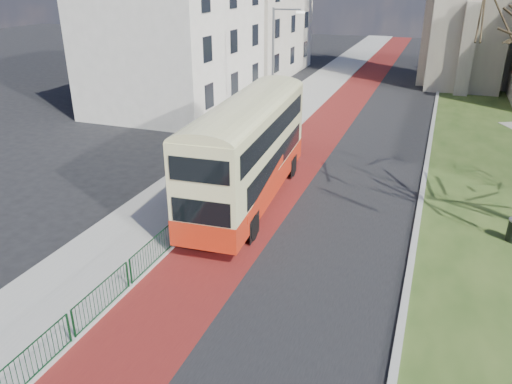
% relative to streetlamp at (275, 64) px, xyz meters
% --- Properties ---
extents(ground, '(160.00, 160.00, 0.00)m').
position_rel_streetlamp_xyz_m(ground, '(4.35, -18.00, -4.59)').
color(ground, black).
rests_on(ground, ground).
extents(road_carriageway, '(9.00, 120.00, 0.01)m').
position_rel_streetlamp_xyz_m(road_carriageway, '(5.85, 2.00, -4.59)').
color(road_carriageway, black).
rests_on(road_carriageway, ground).
extents(bus_lane, '(3.40, 120.00, 0.01)m').
position_rel_streetlamp_xyz_m(bus_lane, '(3.15, 2.00, -4.59)').
color(bus_lane, '#591414').
rests_on(bus_lane, ground).
extents(pavement_west, '(4.00, 120.00, 0.12)m').
position_rel_streetlamp_xyz_m(pavement_west, '(-0.65, 2.00, -4.53)').
color(pavement_west, gray).
rests_on(pavement_west, ground).
extents(kerb_west, '(0.25, 120.00, 0.13)m').
position_rel_streetlamp_xyz_m(kerb_west, '(1.35, 2.00, -4.53)').
color(kerb_west, '#999993').
rests_on(kerb_west, ground).
extents(kerb_east, '(0.25, 80.00, 0.13)m').
position_rel_streetlamp_xyz_m(kerb_east, '(10.45, 4.00, -4.53)').
color(kerb_east, '#999993').
rests_on(kerb_east, ground).
extents(pedestrian_railing, '(0.07, 24.00, 1.12)m').
position_rel_streetlamp_xyz_m(pedestrian_railing, '(1.40, -14.00, -4.04)').
color(pedestrian_railing, '#0D3A1A').
rests_on(pedestrian_railing, ground).
extents(street_block_near, '(10.30, 14.30, 13.00)m').
position_rel_streetlamp_xyz_m(street_block_near, '(-9.65, 4.00, 1.92)').
color(street_block_near, beige).
rests_on(street_block_near, ground).
extents(street_block_far, '(10.30, 16.30, 11.50)m').
position_rel_streetlamp_xyz_m(street_block_far, '(-9.65, 20.00, 1.17)').
color(street_block_far, '#BBB29E').
rests_on(street_block_far, ground).
extents(streetlamp, '(2.13, 0.18, 8.00)m').
position_rel_streetlamp_xyz_m(streetlamp, '(0.00, 0.00, 0.00)').
color(streetlamp, gray).
rests_on(streetlamp, pavement_west).
extents(bus, '(3.43, 11.69, 4.83)m').
position_rel_streetlamp_xyz_m(bus, '(2.67, -11.95, -1.84)').
color(bus, red).
rests_on(bus, ground).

